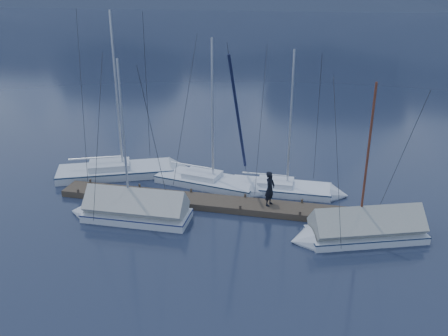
{
  "coord_description": "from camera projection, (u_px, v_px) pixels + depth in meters",
  "views": [
    {
      "loc": [
        4.94,
        -19.86,
        11.14
      ],
      "look_at": [
        0.0,
        2.0,
        2.2
      ],
      "focal_mm": 38.0,
      "sensor_mm": 36.0,
      "label": 1
    }
  ],
  "objects": [
    {
      "name": "sailboat_open_left",
      "position": [
        133.0,
        171.0,
        29.09
      ],
      "size": [
        8.23,
        5.24,
        10.58
      ],
      "color": "silver",
      "rests_on": "ground"
    },
    {
      "name": "sailboat_covered_near",
      "position": [
        356.0,
        231.0,
        21.69
      ],
      "size": [
        6.49,
        3.91,
        8.09
      ],
      "color": "silver",
      "rests_on": "ground"
    },
    {
      "name": "sailboat_covered_far",
      "position": [
        127.0,
        211.0,
        23.56
      ],
      "size": [
        6.24,
        2.64,
        8.71
      ],
      "color": "silver",
      "rests_on": "ground"
    },
    {
      "name": "dock",
      "position": [
        224.0,
        205.0,
        24.9
      ],
      "size": [
        18.0,
        1.5,
        0.54
      ],
      "color": "#382D23",
      "rests_on": "ground"
    },
    {
      "name": "sailboat_open_mid",
      "position": [
        221.0,
        184.0,
        27.26
      ],
      "size": [
        7.19,
        3.37,
        9.19
      ],
      "color": "silver",
      "rests_on": "ground"
    },
    {
      "name": "sailboat_open_right",
      "position": [
        295.0,
        190.0,
        26.5
      ],
      "size": [
        6.57,
        2.82,
        8.67
      ],
      "color": "silver",
      "rests_on": "ground"
    },
    {
      "name": "person",
      "position": [
        270.0,
        189.0,
        24.05
      ],
      "size": [
        0.63,
        0.77,
        1.83
      ],
      "primitive_type": "imported",
      "rotation": [
        0.0,
        0.0,
        1.24
      ],
      "color": "black",
      "rests_on": "dock"
    },
    {
      "name": "mooring_posts",
      "position": [
        215.0,
        200.0,
        24.91
      ],
      "size": [
        15.12,
        1.52,
        0.35
      ],
      "color": "#382D23",
      "rests_on": "ground"
    },
    {
      "name": "ground",
      "position": [
        215.0,
        225.0,
        23.13
      ],
      "size": [
        1000.0,
        1000.0,
        0.0
      ],
      "primitive_type": "plane",
      "color": "black",
      "rests_on": "ground"
    }
  ]
}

